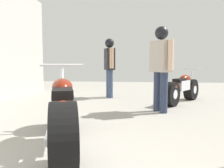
{
  "coord_description": "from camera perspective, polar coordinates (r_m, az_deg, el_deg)",
  "views": [
    {
      "loc": [
        0.48,
        -0.55,
        0.94
      ],
      "look_at": [
        0.02,
        3.41,
        0.6
      ],
      "focal_mm": 36.47,
      "sensor_mm": 36.0,
      "label": 1
    }
  ],
  "objects": [
    {
      "name": "motorcycle_black_naked",
      "position": [
        5.82,
        16.98,
        -1.19
      ],
      "size": [
        1.15,
        1.64,
        0.84
      ],
      "color": "black",
      "rests_on": "ground_plane"
    },
    {
      "name": "mechanic_with_helmet",
      "position": [
        4.57,
        12.19,
        5.61
      ],
      "size": [
        0.45,
        0.61,
        1.68
      ],
      "color": "#2D3851",
      "rests_on": "ground_plane"
    },
    {
      "name": "ground_plane",
      "position": [
        4.15,
        -0.17,
        -8.2
      ],
      "size": [
        16.62,
        16.62,
        0.0
      ],
      "primitive_type": "plane",
      "color": "#9E998E"
    },
    {
      "name": "motorcycle_maroon_cruiser",
      "position": [
        2.7,
        -12.26,
        -6.99
      ],
      "size": [
        0.94,
        1.99,
        0.95
      ],
      "color": "black",
      "rests_on": "ground_plane"
    },
    {
      "name": "mechanic_in_blue",
      "position": [
        6.47,
        -0.63,
        5.43
      ],
      "size": [
        0.37,
        0.65,
        1.67
      ],
      "color": "#384766",
      "rests_on": "ground_plane"
    }
  ]
}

